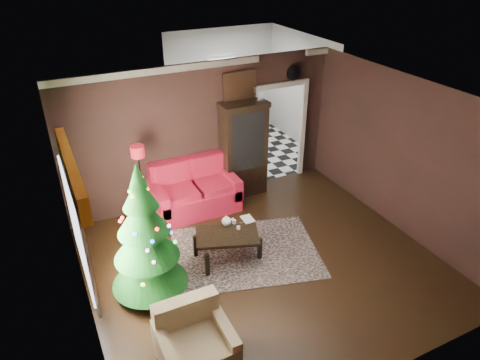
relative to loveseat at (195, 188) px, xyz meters
name	(u,v)px	position (x,y,z in m)	size (l,w,h in m)	color
floor	(264,264)	(0.40, -2.05, -0.50)	(5.50, 5.50, 0.00)	black
ceiling	(269,102)	(0.40, -2.05, 2.30)	(5.50, 5.50, 0.00)	white
wall_back	(204,133)	(0.40, 0.45, 0.90)	(5.50, 5.50, 0.00)	black
wall_front	(381,299)	(0.40, -4.55, 0.90)	(5.50, 5.50, 0.00)	black
wall_left	(77,240)	(-2.35, -2.05, 0.90)	(5.50, 5.50, 0.00)	black
wall_right	(404,156)	(3.15, -2.05, 0.90)	(5.50, 5.50, 0.00)	black
doorway	(278,135)	(2.10, 0.45, 0.55)	(1.10, 0.10, 2.10)	white
left_window	(77,228)	(-2.31, -1.85, 0.95)	(0.05, 1.60, 1.40)	white
valance	(71,171)	(-2.23, -1.85, 1.77)	(0.12, 2.10, 0.35)	#A44E0F
kitchen_floor	(246,152)	(2.10, 1.95, -0.50)	(3.00, 3.00, 0.00)	white
kitchen_window	(222,72)	(2.10, 3.40, 1.20)	(0.70, 0.06, 0.70)	white
rug	(245,252)	(0.25, -1.65, -0.49)	(2.46, 1.79, 0.01)	#4F303E
loveseat	(195,188)	(0.00, 0.00, 0.00)	(1.70, 0.90, 1.00)	maroon
curio_cabinet	(243,151)	(1.15, 0.22, 0.45)	(0.90, 0.45, 1.90)	black
floor_lamp	(142,185)	(-1.03, -0.02, 0.33)	(0.26, 0.26, 1.56)	black
christmas_tree	(145,236)	(-1.46, -1.87, 0.55)	(1.13, 1.13, 2.16)	black
armchair	(196,344)	(-1.33, -3.46, -0.04)	(0.87, 0.87, 0.89)	#CDA988
coffee_table	(227,246)	(-0.07, -1.63, -0.26)	(1.03, 0.62, 0.46)	black
teapot	(226,221)	(0.03, -1.38, 0.06)	(0.18, 0.18, 0.17)	white
cup_a	(234,222)	(0.18, -1.38, 0.01)	(0.07, 0.07, 0.06)	white
cup_b	(238,228)	(0.16, -1.57, 0.00)	(0.06, 0.06, 0.05)	silver
book	(243,215)	(0.34, -1.38, 0.10)	(0.18, 0.02, 0.25)	gray
wall_clock	(293,72)	(2.35, 0.40, 1.88)	(0.32, 0.32, 0.06)	white
painting	(239,86)	(1.15, 0.41, 1.75)	(0.62, 0.05, 0.52)	#A06746
kitchen_counter	(226,120)	(2.10, 3.15, -0.05)	(1.80, 0.60, 0.90)	white
kitchen_table	(241,145)	(1.80, 1.65, -0.12)	(0.70, 0.70, 0.75)	brown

